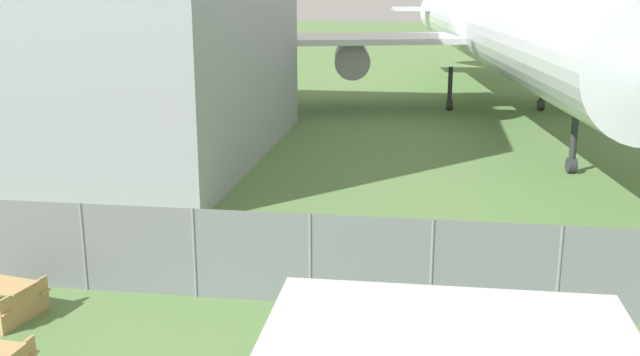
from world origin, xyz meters
The scene contains 2 objects.
perimeter_fence centered at (0.00, 9.70, 1.01)m, with size 56.07×0.07×2.02m.
airplane centered at (5.94, 34.17, 4.27)m, with size 36.45×44.98×12.43m.
Camera 1 is at (2.41, -4.96, 6.75)m, focal length 42.00 mm.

